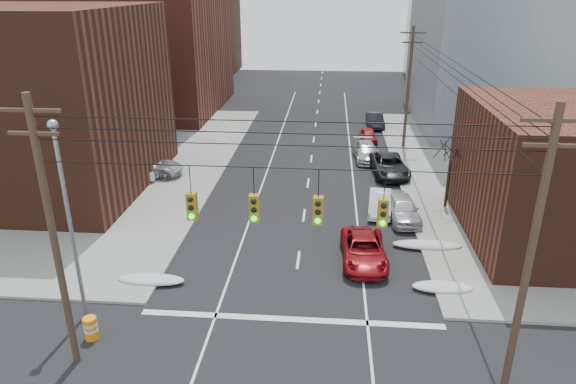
% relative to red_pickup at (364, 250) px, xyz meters
% --- Properties ---
extents(building_brick_near, '(20.00, 16.00, 13.00)m').
position_rel_red_pickup_xyz_m(building_brick_near, '(-25.61, 9.84, 5.78)').
color(building_brick_near, '#492116').
rests_on(building_brick_near, ground).
extents(building_brick_far, '(22.00, 18.00, 12.00)m').
position_rel_red_pickup_xyz_m(building_brick_far, '(-29.61, 61.84, 5.28)').
color(building_brick_far, '#492116').
rests_on(building_brick_far, ground).
extents(building_office, '(22.00, 20.00, 25.00)m').
position_rel_red_pickup_xyz_m(building_office, '(18.39, 31.84, 11.78)').
color(building_office, gray).
rests_on(building_office, ground).
extents(building_glass, '(20.00, 18.00, 22.00)m').
position_rel_red_pickup_xyz_m(building_glass, '(20.39, 57.84, 10.28)').
color(building_glass, gray).
rests_on(building_glass, ground).
extents(utility_pole_left, '(2.20, 0.28, 11.00)m').
position_rel_red_pickup_xyz_m(utility_pole_left, '(-12.11, -9.16, 5.07)').
color(utility_pole_left, '#473323').
rests_on(utility_pole_left, ground).
extents(utility_pole_right, '(2.20, 0.28, 11.00)m').
position_rel_red_pickup_xyz_m(utility_pole_right, '(4.89, -9.16, 5.07)').
color(utility_pole_right, '#473323').
rests_on(utility_pole_right, ground).
extents(utility_pole_far, '(2.20, 0.28, 11.00)m').
position_rel_red_pickup_xyz_m(utility_pole_far, '(4.89, 21.84, 5.07)').
color(utility_pole_far, '#473323').
rests_on(utility_pole_far, ground).
extents(traffic_signals, '(17.00, 0.42, 2.02)m').
position_rel_red_pickup_xyz_m(traffic_signals, '(-3.51, -9.19, 6.45)').
color(traffic_signals, black).
rests_on(traffic_signals, ground).
extents(street_light, '(0.44, 0.44, 9.32)m').
position_rel_red_pickup_xyz_m(street_light, '(-13.11, -6.16, 4.82)').
color(street_light, gray).
rests_on(street_light, ground).
extents(bare_tree, '(2.09, 2.20, 4.93)m').
position_rel_red_pickup_xyz_m(bare_tree, '(5.98, 7.84, 1.60)').
color(bare_tree, black).
rests_on(bare_tree, ground).
extents(snow_nw, '(3.50, 1.08, 0.42)m').
position_rel_red_pickup_xyz_m(snow_nw, '(-11.01, -3.16, -0.51)').
color(snow_nw, silver).
rests_on(snow_nw, ground).
extents(snow_ne, '(3.00, 1.08, 0.42)m').
position_rel_red_pickup_xyz_m(snow_ne, '(3.79, -2.66, -0.51)').
color(snow_ne, silver).
rests_on(snow_ne, ground).
extents(snow_east_far, '(4.00, 1.08, 0.42)m').
position_rel_red_pickup_xyz_m(snow_east_far, '(3.79, 1.84, -0.51)').
color(snow_east_far, silver).
rests_on(snow_east_far, ground).
extents(red_pickup, '(2.54, 5.23, 1.43)m').
position_rel_red_pickup_xyz_m(red_pickup, '(0.00, 0.00, 0.00)').
color(red_pickup, maroon).
rests_on(red_pickup, ground).
extents(parked_car_a, '(2.34, 4.81, 1.58)m').
position_rel_red_pickup_xyz_m(parked_car_a, '(2.79, 5.75, 0.07)').
color(parked_car_a, silver).
rests_on(parked_car_a, ground).
extents(parked_car_b, '(1.83, 4.25, 1.36)m').
position_rel_red_pickup_xyz_m(parked_car_b, '(1.44, 6.78, -0.04)').
color(parked_car_b, white).
rests_on(parked_car_b, ground).
extents(parked_car_c, '(3.18, 5.93, 1.58)m').
position_rel_red_pickup_xyz_m(parked_car_c, '(2.79, 14.26, 0.07)').
color(parked_car_c, black).
rests_on(parked_car_c, ground).
extents(parked_car_d, '(2.34, 5.13, 1.45)m').
position_rel_red_pickup_xyz_m(parked_car_d, '(1.19, 18.03, 0.01)').
color(parked_car_d, '#A4A4A9').
rests_on(parked_car_d, ground).
extents(parked_car_e, '(1.71, 3.75, 1.25)m').
position_rel_red_pickup_xyz_m(parked_car_e, '(1.73, 23.62, -0.09)').
color(parked_car_e, maroon).
rests_on(parked_car_e, ground).
extents(parked_car_f, '(1.82, 4.56, 1.47)m').
position_rel_red_pickup_xyz_m(parked_car_f, '(2.79, 29.31, 0.02)').
color(parked_car_f, black).
rests_on(parked_car_f, ground).
extents(lot_car_a, '(4.40, 3.00, 1.37)m').
position_rel_red_pickup_xyz_m(lot_car_a, '(-17.46, 10.33, 0.12)').
color(lot_car_a, silver).
rests_on(lot_car_a, sidewalk_nw).
extents(lot_car_b, '(5.44, 2.83, 1.46)m').
position_rel_red_pickup_xyz_m(lot_car_b, '(-16.25, 12.09, 0.16)').
color(lot_car_b, '#B5B5BA').
rests_on(lot_car_b, sidewalk_nw).
extents(lot_car_c, '(5.74, 4.11, 1.54)m').
position_rel_red_pickup_xyz_m(lot_car_c, '(-21.06, 9.10, 0.21)').
color(lot_car_c, black).
rests_on(lot_car_c, sidewalk_nw).
extents(lot_car_d, '(4.11, 2.22, 1.33)m').
position_rel_red_pickup_xyz_m(lot_car_d, '(-20.37, 12.53, 0.10)').
color(lot_car_d, '#ACACB1').
rests_on(lot_car_d, sidewalk_nw).
extents(construction_barrel, '(0.65, 0.65, 1.04)m').
position_rel_red_pickup_xyz_m(construction_barrel, '(-12.11, -7.71, -0.18)').
color(construction_barrel, orange).
rests_on(construction_barrel, ground).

